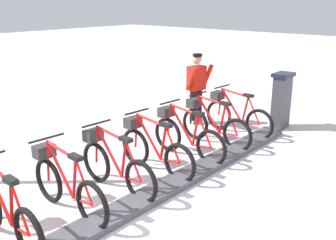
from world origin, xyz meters
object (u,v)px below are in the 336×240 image
at_px(bike_docked_3, 153,148).
at_px(bike_docked_5, 66,184).
at_px(bike_docked_1, 213,124).
at_px(bike_docked_0, 236,115).
at_px(bike_docked_4, 114,164).
at_px(payment_kiosk, 281,100).
at_px(bike_docked_2, 185,135).
at_px(worker_near_rack, 197,86).
at_px(bike_docked_6, 4,209).

xyz_separation_m(bike_docked_3, bike_docked_5, (0.00, 1.78, 0.00)).
bearing_deg(bike_docked_1, bike_docked_0, -90.00).
height_order(bike_docked_1, bike_docked_4, same).
height_order(payment_kiosk, bike_docked_0, payment_kiosk).
xyz_separation_m(bike_docked_2, worker_near_rack, (1.09, -1.81, 0.48)).
relative_size(bike_docked_3, bike_docked_4, 1.00).
relative_size(bike_docked_1, bike_docked_2, 1.00).
bearing_deg(bike_docked_6, worker_near_rack, -78.45).
xyz_separation_m(bike_docked_1, bike_docked_4, (0.00, 2.66, 0.00)).
distance_m(bike_docked_1, bike_docked_6, 4.44).
height_order(bike_docked_2, bike_docked_3, same).
xyz_separation_m(bike_docked_1, worker_near_rack, (1.09, -0.92, 0.48)).
distance_m(payment_kiosk, bike_docked_1, 2.00).
height_order(bike_docked_2, worker_near_rack, worker_near_rack).
relative_size(payment_kiosk, bike_docked_4, 0.74).
distance_m(bike_docked_6, worker_near_rack, 5.49).
bearing_deg(payment_kiosk, bike_docked_5, 84.01).
height_order(bike_docked_6, worker_near_rack, worker_near_rack).
bearing_deg(bike_docked_4, bike_docked_6, 90.00).
xyz_separation_m(payment_kiosk, bike_docked_1, (0.57, 1.90, -0.24)).
distance_m(bike_docked_5, bike_docked_6, 0.89).
xyz_separation_m(bike_docked_1, bike_docked_6, (0.00, 4.44, 0.00)).
distance_m(bike_docked_2, bike_docked_4, 1.78).
height_order(bike_docked_3, bike_docked_5, same).
relative_size(bike_docked_3, bike_docked_5, 1.00).
bearing_deg(bike_docked_1, bike_docked_3, 90.00).
xyz_separation_m(payment_kiosk, bike_docked_0, (0.57, 1.01, -0.24)).
bearing_deg(bike_docked_0, bike_docked_1, 90.00).
bearing_deg(bike_docked_5, bike_docked_4, -90.00).
height_order(payment_kiosk, bike_docked_3, payment_kiosk).
relative_size(bike_docked_6, worker_near_rack, 1.04).
bearing_deg(bike_docked_5, bike_docked_3, -90.00).
distance_m(bike_docked_3, worker_near_rack, 2.95).
distance_m(payment_kiosk, bike_docked_2, 2.85).
bearing_deg(bike_docked_5, bike_docked_1, -90.00).
xyz_separation_m(bike_docked_1, bike_docked_2, (0.00, 0.89, 0.00)).
height_order(bike_docked_3, bike_docked_4, same).
bearing_deg(bike_docked_2, worker_near_rack, -58.78).
bearing_deg(bike_docked_4, bike_docked_2, -90.00).
height_order(payment_kiosk, worker_near_rack, worker_near_rack).
relative_size(bike_docked_5, bike_docked_6, 1.00).
bearing_deg(bike_docked_3, worker_near_rack, -67.88).
distance_m(bike_docked_1, bike_docked_5, 3.55).
distance_m(bike_docked_4, worker_near_rack, 3.77).
bearing_deg(bike_docked_1, payment_kiosk, -106.75).
xyz_separation_m(payment_kiosk, bike_docked_2, (0.57, 2.79, -0.24)).
bearing_deg(payment_kiosk, bike_docked_3, 81.16).
xyz_separation_m(bike_docked_0, bike_docked_4, (0.00, 3.55, 0.00)).
height_order(bike_docked_2, bike_docked_5, same).
distance_m(bike_docked_0, bike_docked_5, 4.44).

